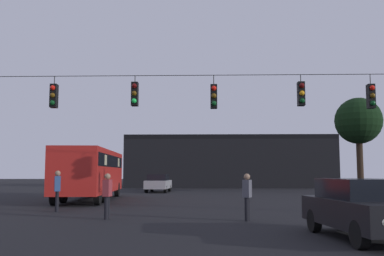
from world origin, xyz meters
The scene contains 10 objects.
ground_plane centered at (0.00, 24.50, 0.00)m, with size 168.00×168.00×0.00m, color black.
overhead_signal_span centered at (-0.03, 11.09, 3.79)m, with size 22.37×0.44×6.39m.
city_bus centered at (-5.86, 20.70, 1.87)m, with size 3.34×11.16×3.00m.
car_near_right centered at (5.12, 5.36, 0.80)m, with size 2.25×4.47×1.52m.
car_far_left centered at (-2.91, 31.79, 0.80)m, with size 1.98×4.40×1.52m.
pedestrian_crossing_left centered at (-2.45, 9.89, 0.93)m, with size 0.29×0.39×1.65m.
pedestrian_crossing_center centered at (2.57, 9.47, 0.93)m, with size 0.36×0.42×1.64m.
pedestrian_crossing_right centered at (-5.28, 12.86, 1.00)m, with size 0.36×0.42×1.76m.
corner_building centered at (3.88, 46.78, 2.91)m, with size 23.38×10.07×5.82m.
tree_left_silhouette centered at (13.44, 29.46, 5.75)m, with size 3.73×3.73×7.69m.
Camera 1 is at (1.10, -6.14, 1.68)m, focal length 41.29 mm.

